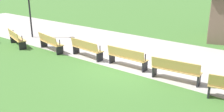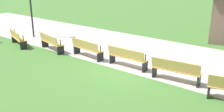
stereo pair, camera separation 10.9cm
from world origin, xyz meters
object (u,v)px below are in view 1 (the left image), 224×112
(bench_3, at_px, (50,42))
(bench_4, at_px, (86,48))
(bench_2, at_px, (16,38))
(bench_5, at_px, (127,57))
(bench_6, at_px, (176,70))

(bench_3, relative_size, bench_4, 1.01)
(bench_2, relative_size, bench_4, 1.01)
(bench_2, relative_size, bench_5, 1.03)
(bench_5, xyz_separation_m, bench_6, (2.29, -0.11, 0.00))
(bench_2, height_order, bench_3, same)
(bench_2, relative_size, bench_3, 1.00)
(bench_4, relative_size, bench_6, 1.00)
(bench_2, xyz_separation_m, bench_4, (4.49, 0.90, 0.00))
(bench_6, bearing_deg, bench_3, 177.12)
(bench_4, height_order, bench_6, same)
(bench_2, bearing_deg, bench_5, 25.72)
(bench_4, bearing_deg, bench_5, 8.57)
(bench_4, bearing_deg, bench_2, -162.89)
(bench_2, distance_m, bench_3, 2.29)
(bench_2, height_order, bench_5, same)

